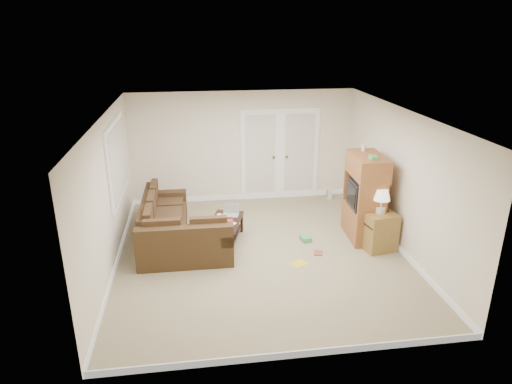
{
  "coord_description": "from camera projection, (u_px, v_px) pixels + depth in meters",
  "views": [
    {
      "loc": [
        -1.1,
        -7.17,
        3.86
      ],
      "look_at": [
        -0.06,
        0.2,
        1.1
      ],
      "focal_mm": 32.0,
      "sensor_mm": 36.0,
      "label": 1
    }
  ],
  "objects": [
    {
      "name": "baseboards",
      "position": [
        261.0,
        251.0,
        8.13
      ],
      "size": [
        5.0,
        5.5,
        0.1
      ],
      "primitive_type": null,
      "color": "silver",
      "rests_on": "floor"
    },
    {
      "name": "tv_armoire",
      "position": [
        365.0,
        197.0,
        8.52
      ],
      "size": [
        0.61,
        1.04,
        1.74
      ],
      "rotation": [
        0.0,
        0.0,
        -0.05
      ],
      "color": "#94562D",
      "rests_on": "floor"
    },
    {
      "name": "window_left",
      "position": [
        118.0,
        160.0,
        8.21
      ],
      "size": [
        0.05,
        1.92,
        1.42
      ],
      "color": "silver",
      "rests_on": "wall_left"
    },
    {
      "name": "wall_back",
      "position": [
        243.0,
        147.0,
        10.26
      ],
      "size": [
        5.0,
        0.02,
        2.5
      ],
      "primitive_type": "cube",
      "color": "silver",
      "rests_on": "floor"
    },
    {
      "name": "floor_magazine",
      "position": [
        299.0,
        264.0,
        7.79
      ],
      "size": [
        0.35,
        0.32,
        0.01
      ],
      "primitive_type": "cube",
      "rotation": [
        0.0,
        0.0,
        0.46
      ],
      "color": "gold",
      "rests_on": "floor"
    },
    {
      "name": "floor_greenbox",
      "position": [
        305.0,
        239.0,
        8.61
      ],
      "size": [
        0.2,
        0.24,
        0.09
      ],
      "primitive_type": "cube",
      "rotation": [
        0.0,
        0.0,
        0.16
      ],
      "color": "#469B58",
      "rests_on": "floor"
    },
    {
      "name": "wall_front",
      "position": [
        298.0,
        269.0,
        5.16
      ],
      "size": [
        5.0,
        0.02,
        2.5
      ],
      "primitive_type": "cube",
      "color": "silver",
      "rests_on": "floor"
    },
    {
      "name": "french_doors",
      "position": [
        280.0,
        155.0,
        10.42
      ],
      "size": [
        1.8,
        0.05,
        2.13
      ],
      "color": "silver",
      "rests_on": "floor"
    },
    {
      "name": "space_heater",
      "position": [
        329.0,
        193.0,
        10.64
      ],
      "size": [
        0.11,
        0.09,
        0.27
      ],
      "primitive_type": "cube",
      "rotation": [
        0.0,
        0.0,
        0.04
      ],
      "color": "silver",
      "rests_on": "floor"
    },
    {
      "name": "floor",
      "position": [
        261.0,
        253.0,
        8.15
      ],
      "size": [
        5.5,
        5.5,
        0.0
      ],
      "primitive_type": "plane",
      "color": "gray",
      "rests_on": "ground"
    },
    {
      "name": "wall_left",
      "position": [
        109.0,
        195.0,
        7.38
      ],
      "size": [
        0.02,
        5.5,
        2.5
      ],
      "primitive_type": "cube",
      "color": "silver",
      "rests_on": "floor"
    },
    {
      "name": "coffee_table",
      "position": [
        226.0,
        230.0,
        8.5
      ],
      "size": [
        0.8,
        1.16,
        0.72
      ],
      "rotation": [
        0.0,
        0.0,
        -0.29
      ],
      "color": "black",
      "rests_on": "floor"
    },
    {
      "name": "floor_book",
      "position": [
        314.0,
        253.0,
        8.15
      ],
      "size": [
        0.2,
        0.24,
        0.02
      ],
      "primitive_type": "imported",
      "rotation": [
        0.0,
        0.0,
        -0.29
      ],
      "color": "brown",
      "rests_on": "floor"
    },
    {
      "name": "wall_right",
      "position": [
        401.0,
        181.0,
        8.04
      ],
      "size": [
        0.02,
        5.5,
        2.5
      ],
      "primitive_type": "cube",
      "color": "silver",
      "rests_on": "floor"
    },
    {
      "name": "ceiling",
      "position": [
        261.0,
        114.0,
        7.28
      ],
      "size": [
        5.0,
        5.5,
        0.02
      ],
      "primitive_type": "cube",
      "color": "silver",
      "rests_on": "wall_back"
    },
    {
      "name": "sectional_sofa",
      "position": [
        173.0,
        231.0,
        8.34
      ],
      "size": [
        1.65,
        2.47,
        0.76
      ],
      "rotation": [
        0.0,
        0.0,
        -0.01
      ],
      "color": "#3F2C18",
      "rests_on": "floor"
    },
    {
      "name": "side_cabinet",
      "position": [
        379.0,
        227.0,
        8.21
      ],
      "size": [
        0.62,
        0.62,
        1.14
      ],
      "rotation": [
        0.0,
        0.0,
        0.16
      ],
      "color": "olive",
      "rests_on": "floor"
    }
  ]
}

